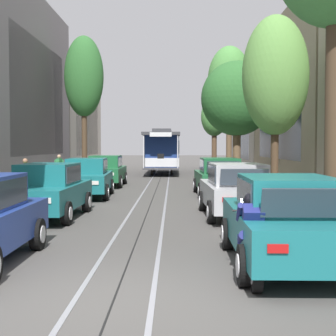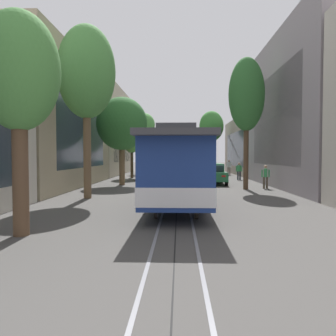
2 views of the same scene
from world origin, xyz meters
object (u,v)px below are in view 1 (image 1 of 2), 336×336
at_px(parked_car_teal_second_left, 48,190).
at_px(parked_car_teal_near_right, 286,221).
at_px(parked_car_green_fourth_left, 105,171).
at_px(pedestrian_crossing_far, 25,174).
at_px(cable_car_trolley, 162,151).
at_px(street_tree_kerb_right_second, 275,76).
at_px(street_tree_kerb_right_fourth, 229,82).
at_px(parked_car_green_mid_right, 219,177).
at_px(street_tree_kerb_right_far, 214,118).
at_px(parked_car_silver_second_right, 237,190).
at_px(street_tree_kerb_left_second, 84,78).
at_px(motorcycle_with_rider, 252,239).
at_px(parked_car_teal_mid_left, 87,178).
at_px(pedestrian_on_right_pavement, 59,166).
at_px(street_tree_kerb_right_mid, 237,99).

bearing_deg(parked_car_teal_second_left, parked_car_teal_near_right, -45.82).
bearing_deg(parked_car_green_fourth_left, pedestrian_crossing_far, -122.61).
bearing_deg(cable_car_trolley, street_tree_kerb_right_second, -76.17).
bearing_deg(street_tree_kerb_right_second, street_tree_kerb_right_fourth, 89.91).
bearing_deg(street_tree_kerb_right_second, parked_car_teal_near_right, -100.31).
bearing_deg(parked_car_green_mid_right, street_tree_kerb_right_far, 85.90).
distance_m(parked_car_green_fourth_left, street_tree_kerb_right_fourth, 12.59).
distance_m(parked_car_silver_second_right, street_tree_kerb_right_far, 27.79).
bearing_deg(parked_car_teal_near_right, parked_car_teal_second_left, 134.18).
xyz_separation_m(parked_car_green_mid_right, street_tree_kerb_right_far, (1.52, 21.21, 3.60)).
bearing_deg(parked_car_green_fourth_left, parked_car_silver_second_right, -64.26).
relative_size(street_tree_kerb_left_second, motorcycle_with_rider, 4.31).
relative_size(parked_car_silver_second_right, motorcycle_with_rider, 2.21).
height_order(street_tree_kerb_right_second, street_tree_kerb_right_fourth, street_tree_kerb_right_fourth).
distance_m(parked_car_teal_second_left, motorcycle_with_rider, 8.28).
height_order(parked_car_green_fourth_left, street_tree_kerb_right_fourth, street_tree_kerb_right_fourth).
relative_size(parked_car_green_fourth_left, street_tree_kerb_right_far, 0.71).
height_order(parked_car_teal_second_left, street_tree_kerb_right_second, street_tree_kerb_right_second).
relative_size(parked_car_silver_second_right, pedestrian_crossing_far, 2.83).
height_order(parked_car_teal_mid_left, pedestrian_crossing_far, parked_car_teal_mid_left).
bearing_deg(street_tree_kerb_right_fourth, pedestrian_crossing_far, -128.08).
bearing_deg(parked_car_teal_mid_left, parked_car_silver_second_right, -46.08).
bearing_deg(parked_car_teal_near_right, parked_car_green_fourth_left, 107.70).
xyz_separation_m(parked_car_teal_second_left, street_tree_kerb_left_second, (-1.62, 15.21, 5.30)).
bearing_deg(cable_car_trolley, pedestrian_crossing_far, -108.95).
relative_size(street_tree_kerb_left_second, street_tree_kerb_right_second, 1.23).
distance_m(motorcycle_with_rider, pedestrian_crossing_far, 15.58).
distance_m(street_tree_kerb_right_far, pedestrian_on_right_pavement, 16.87).
distance_m(street_tree_kerb_left_second, motorcycle_with_rider, 23.47).
bearing_deg(street_tree_kerb_right_second, parked_car_teal_mid_left, 168.49).
relative_size(parked_car_green_mid_right, street_tree_kerb_right_mid, 0.67).
bearing_deg(parked_car_teal_second_left, street_tree_kerb_right_far, 75.61).
bearing_deg(parked_car_teal_mid_left, pedestrian_on_right_pavement, 109.57).
relative_size(motorcycle_with_rider, pedestrian_on_right_pavement, 1.27).
bearing_deg(street_tree_kerb_left_second, street_tree_kerb_right_fourth, 27.45).
height_order(street_tree_kerb_right_fourth, cable_car_trolley, street_tree_kerb_right_fourth).
xyz_separation_m(parked_car_silver_second_right, cable_car_trolley, (-2.68, 22.87, 0.86)).
relative_size(street_tree_kerb_right_far, cable_car_trolley, 0.67).
distance_m(parked_car_teal_mid_left, cable_car_trolley, 17.50).
xyz_separation_m(parked_car_teal_mid_left, parked_car_green_mid_right, (5.46, 0.71, 0.00)).
bearing_deg(street_tree_kerb_left_second, parked_car_teal_mid_left, -79.41).
height_order(parked_car_teal_second_left, parked_car_green_mid_right, same).
distance_m(parked_car_green_fourth_left, street_tree_kerb_right_second, 10.89).
distance_m(parked_car_teal_second_left, street_tree_kerb_right_fourth, 22.02).
xyz_separation_m(street_tree_kerb_right_second, street_tree_kerb_right_mid, (-0.42, 7.95, -0.12)).
relative_size(parked_car_teal_second_left, pedestrian_on_right_pavement, 2.80).
height_order(parked_car_teal_mid_left, parked_car_green_fourth_left, same).
relative_size(parked_car_teal_mid_left, pedestrian_crossing_far, 2.85).
xyz_separation_m(street_tree_kerb_left_second, street_tree_kerb_right_mid, (8.66, -2.93, -1.53)).
bearing_deg(parked_car_teal_near_right, parked_car_teal_mid_left, 115.31).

